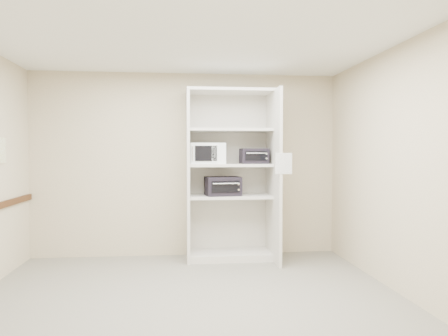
{
  "coord_description": "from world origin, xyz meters",
  "views": [
    {
      "loc": [
        -0.13,
        -4.51,
        1.53
      ],
      "look_at": [
        0.51,
        1.44,
        1.32
      ],
      "focal_mm": 35.0,
      "sensor_mm": 36.0,
      "label": 1
    }
  ],
  "objects": [
    {
      "name": "wall_front",
      "position": [
        0.0,
        -2.0,
        1.35
      ],
      "size": [
        4.5,
        0.02,
        2.7
      ],
      "primitive_type": "cube",
      "color": "beige",
      "rests_on": "ground"
    },
    {
      "name": "wall_back",
      "position": [
        0.0,
        2.0,
        1.35
      ],
      "size": [
        4.5,
        0.02,
        2.7
      ],
      "primitive_type": "cube",
      "color": "beige",
      "rests_on": "ground"
    },
    {
      "name": "toaster_oven_upper",
      "position": [
        0.96,
        1.66,
        1.48
      ],
      "size": [
        0.39,
        0.3,
        0.22
      ],
      "primitive_type": "cube",
      "rotation": [
        0.0,
        0.0,
        0.05
      ],
      "color": "black",
      "rests_on": "shelving_unit"
    },
    {
      "name": "wall_right",
      "position": [
        2.25,
        0.0,
        1.35
      ],
      "size": [
        0.02,
        4.0,
        2.7
      ],
      "primitive_type": "cube",
      "color": "beige",
      "rests_on": "ground"
    },
    {
      "name": "microwave",
      "position": [
        0.32,
        1.7,
        1.52
      ],
      "size": [
        0.53,
        0.43,
        0.3
      ],
      "primitive_type": "cube",
      "rotation": [
        0.0,
        0.0,
        -0.11
      ],
      "color": "white",
      "rests_on": "shelving_unit"
    },
    {
      "name": "wall_poster",
      "position": [
        -2.24,
        1.01,
        1.56
      ],
      "size": [
        0.01,
        0.22,
        0.31
      ],
      "primitive_type": "cube",
      "color": "white",
      "rests_on": "wall_left"
    },
    {
      "name": "paper_sign",
      "position": [
        1.25,
        1.07,
        1.39
      ],
      "size": [
        0.21,
        0.02,
        0.27
      ],
      "primitive_type": "cube",
      "rotation": [
        0.0,
        0.0,
        -0.09
      ],
      "color": "white",
      "rests_on": "shelving_unit"
    },
    {
      "name": "floor",
      "position": [
        0.0,
        0.0,
        0.0
      ],
      "size": [
        4.5,
        4.0,
        0.01
      ],
      "primitive_type": "cube",
      "color": "slate",
      "rests_on": "ground"
    },
    {
      "name": "toaster_oven_lower",
      "position": [
        0.51,
        1.64,
        1.05
      ],
      "size": [
        0.52,
        0.41,
        0.27
      ],
      "primitive_type": "cube",
      "rotation": [
        0.0,
        0.0,
        0.11
      ],
      "color": "black",
      "rests_on": "shelving_unit"
    },
    {
      "name": "ceiling",
      "position": [
        0.0,
        0.0,
        2.7
      ],
      "size": [
        4.5,
        4.0,
        0.01
      ],
      "primitive_type": "cube",
      "color": "white"
    },
    {
      "name": "shelving_unit",
      "position": [
        0.67,
        1.7,
        1.13
      ],
      "size": [
        1.24,
        0.92,
        2.42
      ],
      "color": "beige",
      "rests_on": "floor"
    }
  ]
}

